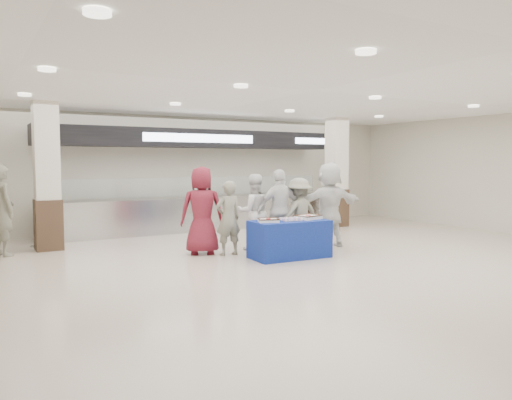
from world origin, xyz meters
TOP-DOWN VIEW (x-y plane):
  - ground at (0.00, 0.00)m, footprint 14.00×14.00m
  - serving_line at (0.00, 5.40)m, footprint 8.70×0.85m
  - column_left at (-4.00, 4.20)m, footprint 0.55×0.55m
  - column_right at (4.00, 4.20)m, footprint 0.55×0.55m
  - display_table at (0.03, 0.80)m, footprint 1.59×0.86m
  - sheet_cake_left at (-0.47, 0.78)m, footprint 0.47×0.42m
  - sheet_cake_right at (0.49, 0.80)m, footprint 0.55×0.47m
  - cupcake_tray at (0.03, 0.75)m, footprint 0.42×0.34m
  - civilian_maroon at (-1.32, 2.03)m, footprint 1.04×0.85m
  - soldier_a at (-0.90, 1.66)m, footprint 0.56×0.38m
  - chef_tall at (-0.14, 1.95)m, footprint 0.93×0.80m
  - chef_short at (0.30, 1.56)m, footprint 1.09×0.59m
  - soldier_b at (0.71, 1.44)m, footprint 1.06×0.67m
  - civilian_white at (1.54, 1.44)m, footprint 1.83×0.79m
  - soldier_bg at (-4.90, 3.93)m, footprint 0.66×0.80m

SIDE VIEW (x-z plane):
  - ground at x=0.00m, z-range 0.00..0.00m
  - display_table at x=0.03m, z-range 0.00..0.75m
  - soldier_a at x=-0.90m, z-range 0.00..1.53m
  - cupcake_tray at x=0.03m, z-range 0.75..0.81m
  - soldier_b at x=0.71m, z-range 0.00..1.57m
  - sheet_cake_left at x=-0.47m, z-range 0.75..0.83m
  - sheet_cake_right at x=0.49m, z-range 0.75..0.85m
  - chef_tall at x=-0.14m, z-range 0.00..1.65m
  - chef_short at x=0.30m, z-range 0.00..1.76m
  - civilian_maroon at x=-1.32m, z-range 0.00..1.82m
  - soldier_bg at x=-4.90m, z-range 0.00..1.88m
  - civilian_white at x=1.54m, z-range 0.00..1.91m
  - serving_line at x=0.00m, z-range -0.24..2.56m
  - column_left at x=-4.00m, z-range -0.07..3.13m
  - column_right at x=4.00m, z-range -0.07..3.13m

